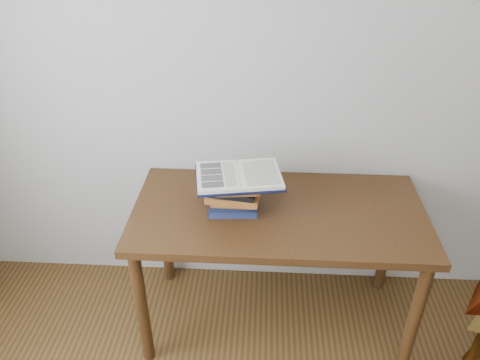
{
  "coord_description": "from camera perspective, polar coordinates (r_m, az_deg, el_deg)",
  "views": [
    {
      "loc": [
        -0.04,
        -0.45,
        2.06
      ],
      "look_at": [
        -0.14,
        1.32,
        0.95
      ],
      "focal_mm": 35.0,
      "sensor_mm": 36.0,
      "label": 1
    }
  ],
  "objects": [
    {
      "name": "room_shell",
      "position": [
        0.63,
        -0.98,
        -11.46
      ],
      "size": [
        3.54,
        3.54,
        2.62
      ],
      "color": "#B4B3AB",
      "rests_on": "ground"
    },
    {
      "name": "desk",
      "position": [
        2.31,
        4.66,
        -5.58
      ],
      "size": [
        1.4,
        0.7,
        0.75
      ],
      "color": "#462D11",
      "rests_on": "ground"
    },
    {
      "name": "book_stack",
      "position": [
        2.2,
        -0.75,
        -1.54
      ],
      "size": [
        0.26,
        0.21,
        0.18
      ],
      "color": "#182D4A",
      "rests_on": "desk"
    },
    {
      "name": "open_book",
      "position": [
        2.13,
        -0.14,
        0.47
      ],
      "size": [
        0.43,
        0.33,
        0.03
      ],
      "rotation": [
        0.0,
        0.0,
        0.17
      ],
      "color": "black",
      "rests_on": "book_stack"
    }
  ]
}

